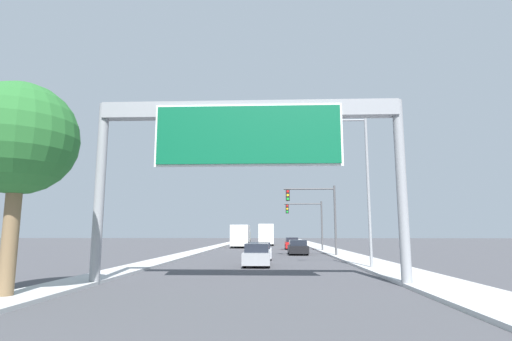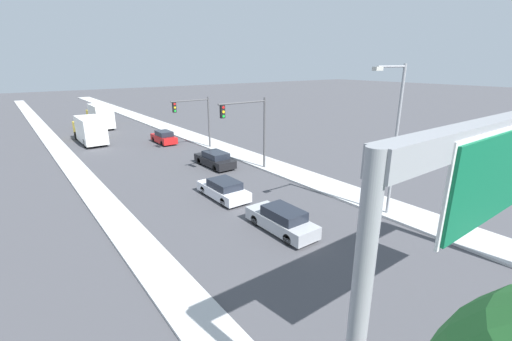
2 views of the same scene
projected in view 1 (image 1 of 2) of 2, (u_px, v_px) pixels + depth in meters
The scene contains 13 objects.
sidewalk_right at pixel (319, 247), 57.55m from camera, with size 3.00×120.00×0.15m.
median_strip_left at pixel (216, 247), 58.15m from camera, with size 2.00×120.00×0.15m.
sign_gantry at pixel (248, 137), 17.21m from camera, with size 13.33×0.73×7.84m.
car_far_center at pixel (260, 251), 32.42m from camera, with size 1.86×4.50×1.37m.
car_mid_left at pixel (257, 255), 26.18m from camera, with size 1.71×4.69×1.45m.
car_mid_right at pixel (298, 248), 39.36m from camera, with size 1.84×4.73×1.42m.
car_far_left at pixel (292, 244), 51.26m from camera, with size 1.71×4.25×1.50m.
truck_box_primary at pixel (241, 236), 57.05m from camera, with size 2.43×7.79×3.17m.
truck_box_secondary at pixel (266, 235), 66.38m from camera, with size 2.43×7.02×3.50m.
traffic_light_near_intersection at pixel (319, 208), 36.58m from camera, with size 4.77×0.32×6.43m.
traffic_light_mid_block at pixel (309, 217), 46.38m from camera, with size 4.44×0.32×5.75m.
palm_tree_foreground at pixel (19, 140), 13.67m from camera, with size 3.88×3.88×7.31m.
street_lamp_right at pixel (362, 178), 24.32m from camera, with size 2.95×0.28×9.24m.
Camera 1 is at (1.01, 1.12, 2.18)m, focal length 28.00 mm.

